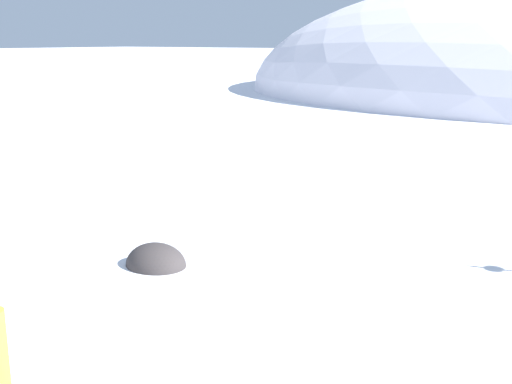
% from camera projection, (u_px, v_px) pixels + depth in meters
% --- Properties ---
extents(rock_dark, '(0.70, 0.60, 0.49)m').
position_uv_depth(rock_dark, '(156.00, 265.00, 7.00)').
color(rock_dark, '#383333').
rests_on(rock_dark, ground).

